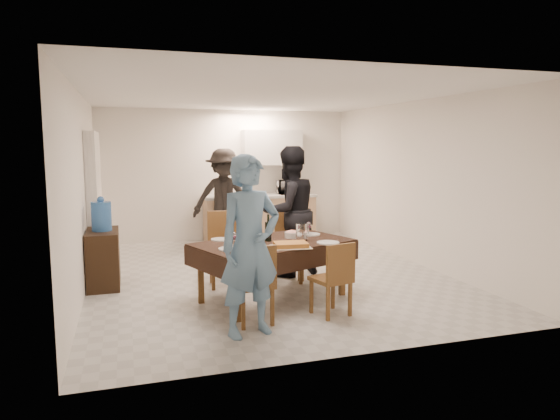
# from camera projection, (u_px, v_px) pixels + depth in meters

# --- Properties ---
(floor) EXTENTS (5.00, 6.00, 0.02)m
(floor) POSITION_uv_depth(u_px,v_px,m) (267.00, 274.00, 7.38)
(floor) COLOR beige
(floor) RESTS_ON ground
(ceiling) EXTENTS (5.00, 6.00, 0.02)m
(ceiling) POSITION_uv_depth(u_px,v_px,m) (267.00, 95.00, 7.05)
(ceiling) COLOR white
(ceiling) RESTS_ON wall_back
(wall_back) EXTENTS (5.00, 0.02, 2.60)m
(wall_back) POSITION_uv_depth(u_px,v_px,m) (227.00, 175.00, 10.06)
(wall_back) COLOR white
(wall_back) RESTS_ON floor
(wall_front) EXTENTS (5.00, 0.02, 2.60)m
(wall_front) POSITION_uv_depth(u_px,v_px,m) (359.00, 214.00, 4.37)
(wall_front) COLOR white
(wall_front) RESTS_ON floor
(wall_left) EXTENTS (0.02, 6.00, 2.60)m
(wall_left) POSITION_uv_depth(u_px,v_px,m) (82.00, 192.00, 6.48)
(wall_left) COLOR white
(wall_left) RESTS_ON floor
(wall_right) EXTENTS (0.02, 6.00, 2.60)m
(wall_right) POSITION_uv_depth(u_px,v_px,m) (418.00, 183.00, 7.95)
(wall_right) COLOR white
(wall_right) RESTS_ON floor
(stub_partition) EXTENTS (0.15, 1.40, 2.10)m
(stub_partition) POSITION_uv_depth(u_px,v_px,m) (95.00, 201.00, 7.67)
(stub_partition) COLOR white
(stub_partition) RESTS_ON floor
(kitchen_base_cabinet) EXTENTS (2.20, 0.60, 0.86)m
(kitchen_base_cabinet) POSITION_uv_depth(u_px,v_px,m) (260.00, 219.00, 10.04)
(kitchen_base_cabinet) COLOR tan
(kitchen_base_cabinet) RESTS_ON floor
(kitchen_worktop) EXTENTS (2.24, 0.64, 0.05)m
(kitchen_worktop) POSITION_uv_depth(u_px,v_px,m) (260.00, 196.00, 9.98)
(kitchen_worktop) COLOR #A4A49F
(kitchen_worktop) RESTS_ON kitchen_base_cabinet
(upper_cabinet) EXTENTS (1.20, 0.34, 0.70)m
(upper_cabinet) POSITION_uv_depth(u_px,v_px,m) (272.00, 148.00, 10.08)
(upper_cabinet) COLOR silver
(upper_cabinet) RESTS_ON wall_back
(dining_table) EXTENTS (2.12, 1.67, 0.72)m
(dining_table) POSITION_uv_depth(u_px,v_px,m) (273.00, 244.00, 6.12)
(dining_table) COLOR black
(dining_table) RESTS_ON floor
(chair_near_left) EXTENTS (0.43, 0.43, 0.47)m
(chair_near_left) POSITION_uv_depth(u_px,v_px,m) (255.00, 276.00, 5.22)
(chair_near_left) COLOR brown
(chair_near_left) RESTS_ON floor
(chair_near_right) EXTENTS (0.47, 0.47, 0.45)m
(chair_near_right) POSITION_uv_depth(u_px,v_px,m) (334.00, 272.00, 5.49)
(chair_near_right) COLOR brown
(chair_near_right) RESTS_ON floor
(chair_far_left) EXTENTS (0.50, 0.50, 0.54)m
(chair_far_left) POSITION_uv_depth(u_px,v_px,m) (227.00, 243.00, 6.62)
(chair_far_left) COLOR brown
(chair_far_left) RESTS_ON floor
(chair_far_right) EXTENTS (0.57, 0.58, 0.52)m
(chair_far_right) POSITION_uv_depth(u_px,v_px,m) (291.00, 241.00, 6.89)
(chair_far_right) COLOR brown
(chair_far_right) RESTS_ON floor
(console) EXTENTS (0.41, 0.82, 0.76)m
(console) POSITION_uv_depth(u_px,v_px,m) (103.00, 258.00, 6.73)
(console) COLOR black
(console) RESTS_ON floor
(water_jug) EXTENTS (0.26, 0.26, 0.39)m
(water_jug) POSITION_uv_depth(u_px,v_px,m) (101.00, 216.00, 6.65)
(water_jug) COLOR #3B7CD3
(water_jug) RESTS_ON console
(wine_bottle) EXTENTS (0.08, 0.08, 0.33)m
(wine_bottle) POSITION_uv_depth(u_px,v_px,m) (268.00, 228.00, 6.13)
(wine_bottle) COLOR black
(wine_bottle) RESTS_ON dining_table
(water_pitcher) EXTENTS (0.14, 0.14, 0.22)m
(water_pitcher) POSITION_uv_depth(u_px,v_px,m) (302.00, 232.00, 6.16)
(water_pitcher) COLOR white
(water_pitcher) RESTS_ON dining_table
(savoury_tart) EXTENTS (0.48, 0.38, 0.06)m
(savoury_tart) POSITION_uv_depth(u_px,v_px,m) (291.00, 245.00, 5.78)
(savoury_tart) COLOR #B77335
(savoury_tart) RESTS_ON dining_table
(salad_bowl) EXTENTS (0.19, 0.19, 0.07)m
(salad_bowl) POSITION_uv_depth(u_px,v_px,m) (292.00, 235.00, 6.37)
(salad_bowl) COLOR silver
(salad_bowl) RESTS_ON dining_table
(mushroom_dish) EXTENTS (0.20, 0.20, 0.04)m
(mushroom_dish) POSITION_uv_depth(u_px,v_px,m) (263.00, 236.00, 6.37)
(mushroom_dish) COLOR silver
(mushroom_dish) RESTS_ON dining_table
(wine_glass_a) EXTENTS (0.09, 0.09, 0.19)m
(wine_glass_a) POSITION_uv_depth(u_px,v_px,m) (233.00, 240.00, 5.71)
(wine_glass_a) COLOR white
(wine_glass_a) RESTS_ON dining_table
(wine_glass_b) EXTENTS (0.08, 0.08, 0.18)m
(wine_glass_b) POSITION_uv_depth(u_px,v_px,m) (308.00, 229.00, 6.50)
(wine_glass_b) COLOR white
(wine_glass_b) RESTS_ON dining_table
(wine_glass_c) EXTENTS (0.08, 0.08, 0.18)m
(wine_glass_c) POSITION_uv_depth(u_px,v_px,m) (252.00, 231.00, 6.33)
(wine_glass_c) COLOR white
(wine_glass_c) RESTS_ON dining_table
(plate_near_left) EXTENTS (0.27, 0.27, 0.02)m
(plate_near_left) POSITION_uv_depth(u_px,v_px,m) (230.00, 249.00, 5.66)
(plate_near_left) COLOR silver
(plate_near_left) RESTS_ON dining_table
(plate_near_right) EXTENTS (0.27, 0.27, 0.02)m
(plate_near_right) POSITION_uv_depth(u_px,v_px,m) (328.00, 243.00, 6.01)
(plate_near_right) COLOR silver
(plate_near_right) RESTS_ON dining_table
(plate_far_left) EXTENTS (0.24, 0.24, 0.01)m
(plate_far_left) POSITION_uv_depth(u_px,v_px,m) (220.00, 239.00, 6.23)
(plate_far_left) COLOR silver
(plate_far_left) RESTS_ON dining_table
(plate_far_right) EXTENTS (0.26, 0.26, 0.01)m
(plate_far_right) POSITION_uv_depth(u_px,v_px,m) (310.00, 234.00, 6.58)
(plate_far_right) COLOR silver
(plate_far_right) RESTS_ON dining_table
(microwave) EXTENTS (0.50, 0.34, 0.28)m
(microwave) POSITION_uv_depth(u_px,v_px,m) (290.00, 187.00, 10.15)
(microwave) COLOR silver
(microwave) RESTS_ON kitchen_worktop
(person_near) EXTENTS (0.75, 0.59, 1.81)m
(person_near) POSITION_uv_depth(u_px,v_px,m) (250.00, 246.00, 4.94)
(person_near) COLOR #6088A9
(person_near) RESTS_ON floor
(person_far) EXTENTS (1.09, 0.96, 1.89)m
(person_far) POSITION_uv_depth(u_px,v_px,m) (289.00, 211.00, 7.25)
(person_far) COLOR black
(person_far) RESTS_ON floor
(person_kitchen) EXTENTS (1.19, 0.68, 1.84)m
(person_kitchen) POSITION_uv_depth(u_px,v_px,m) (224.00, 198.00, 9.32)
(person_kitchen) COLOR black
(person_kitchen) RESTS_ON floor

